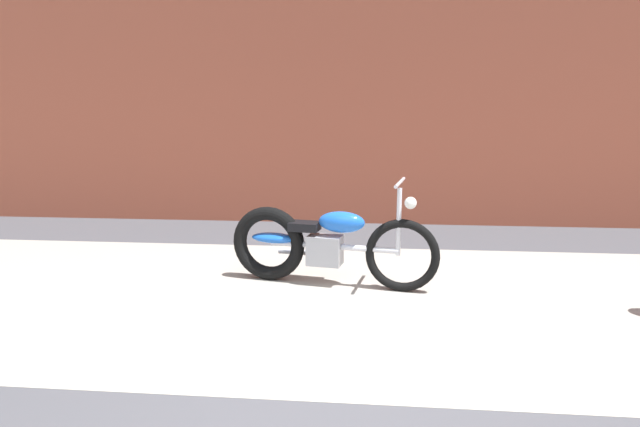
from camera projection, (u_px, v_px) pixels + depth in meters
ground_plane at (358, 404)px, 2.99m from camera, size 80.00×80.00×0.00m
sidewalk_slab at (362, 298)px, 4.71m from camera, size 36.00×3.50×0.01m
brick_building_wall at (369, 6)px, 7.49m from camera, size 36.00×0.50×6.21m
motorcycle_blue at (317, 244)px, 5.02m from camera, size 1.99×0.68×1.03m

